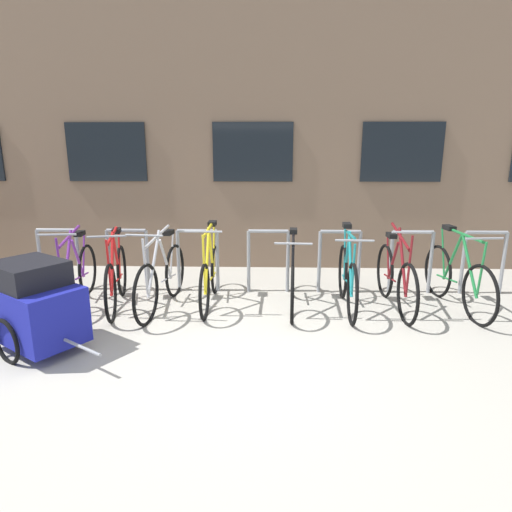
{
  "coord_description": "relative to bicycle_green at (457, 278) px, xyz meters",
  "views": [
    {
      "loc": [
        0.26,
        -4.02,
        1.99
      ],
      "look_at": [
        0.1,
        1.6,
        0.6
      ],
      "focal_mm": 30.32,
      "sensor_mm": 36.0,
      "label": 1
    }
  ],
  "objects": [
    {
      "name": "ground_plane",
      "position": [
        -2.66,
        -1.3,
        -0.4
      ],
      "size": [
        42.0,
        42.0,
        0.0
      ],
      "primitive_type": "plane",
      "color": "#B2ADA0"
    },
    {
      "name": "storefront_building",
      "position": [
        -2.66,
        5.81,
        2.61
      ],
      "size": [
        28.0,
        7.88,
        6.01
      ],
      "color": "#7A604C",
      "rests_on": "ground"
    },
    {
      "name": "bike_rack",
      "position": [
        -2.4,
        0.6,
        0.15
      ],
      "size": [
        6.61,
        0.05,
        0.9
      ],
      "color": "gray",
      "rests_on": "ground"
    },
    {
      "name": "bicycle_green",
      "position": [
        0.0,
        0.0,
        0.0
      ],
      "size": [
        0.44,
        1.75,
        1.04
      ],
      "color": "black",
      "rests_on": "ground"
    },
    {
      "name": "bicycle_maroon",
      "position": [
        -0.78,
        -0.01,
        0.0
      ],
      "size": [
        0.44,
        1.74,
        1.11
      ],
      "color": "black",
      "rests_on": "ground"
    },
    {
      "name": "bicycle_black",
      "position": [
        -2.08,
        0.02,
        -0.02
      ],
      "size": [
        0.44,
        1.71,
        0.98
      ],
      "color": "black",
      "rests_on": "ground"
    },
    {
      "name": "bicycle_purple",
      "position": [
        -4.92,
        0.01,
        -0.01
      ],
      "size": [
        0.44,
        1.68,
        1.05
      ],
      "color": "black",
      "rests_on": "ground"
    },
    {
      "name": "bicycle_silver",
      "position": [
        -3.76,
        -0.09,
        -0.0
      ],
      "size": [
        0.44,
        1.77,
        1.07
      ],
      "color": "black",
      "rests_on": "ground"
    },
    {
      "name": "bicycle_yellow",
      "position": [
        -3.16,
        0.08,
        -0.01
      ],
      "size": [
        0.44,
        1.7,
        1.09
      ],
      "color": "black",
      "rests_on": "ground"
    },
    {
      "name": "bicycle_red",
      "position": [
        -4.35,
        -0.05,
        -0.01
      ],
      "size": [
        0.49,
        1.67,
        1.04
      ],
      "color": "black",
      "rests_on": "ground"
    },
    {
      "name": "bicycle_teal",
      "position": [
        -1.39,
        -0.04,
        0.0
      ],
      "size": [
        0.44,
        1.7,
        1.08
      ],
      "color": "black",
      "rests_on": "ground"
    },
    {
      "name": "bike_trailer",
      "position": [
        -4.72,
        -1.32,
        0.08
      ],
      "size": [
        1.38,
        1.07,
        0.94
      ],
      "color": "navy",
      "rests_on": "ground"
    }
  ]
}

